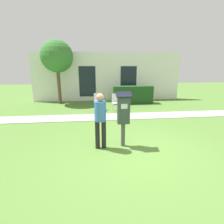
# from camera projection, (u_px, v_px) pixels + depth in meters

# --- Properties ---
(ground_plane) EXTENTS (40.00, 40.00, 0.00)m
(ground_plane) POSITION_uv_depth(u_px,v_px,m) (135.00, 153.00, 4.73)
(ground_plane) COLOR #517A33
(sidewalk) EXTENTS (12.00, 1.10, 0.02)m
(sidewalk) POSITION_uv_depth(u_px,v_px,m) (117.00, 116.00, 8.16)
(sidewalk) COLOR #A3A099
(sidewalk) RESTS_ON ground
(building_facade) EXTENTS (10.00, 0.26, 3.20)m
(building_facade) POSITION_uv_depth(u_px,v_px,m) (108.00, 77.00, 11.88)
(building_facade) COLOR white
(building_facade) RESTS_ON ground
(parking_meter) EXTENTS (0.44, 0.31, 1.59)m
(parking_meter) POSITION_uv_depth(u_px,v_px,m) (123.00, 112.00, 4.92)
(parking_meter) COLOR #4C4C4C
(parking_meter) RESTS_ON ground
(person_standing) EXTENTS (0.32, 0.32, 1.58)m
(person_standing) POSITION_uv_depth(u_px,v_px,m) (100.00, 117.00, 4.80)
(person_standing) COLOR black
(person_standing) RESTS_ON ground
(outdoor_chair_left) EXTENTS (0.44, 0.44, 0.90)m
(outdoor_chair_left) POSITION_uv_depth(u_px,v_px,m) (98.00, 100.00, 9.29)
(outdoor_chair_left) COLOR silver
(outdoor_chair_left) RESTS_ON ground
(outdoor_chair_middle) EXTENTS (0.44, 0.44, 0.90)m
(outdoor_chair_middle) POSITION_uv_depth(u_px,v_px,m) (116.00, 101.00, 9.16)
(outdoor_chair_middle) COLOR silver
(outdoor_chair_middle) RESTS_ON ground
(hedge_row) EXTENTS (2.48, 0.60, 1.10)m
(hedge_row) POSITION_uv_depth(u_px,v_px,m) (133.00, 95.00, 11.00)
(hedge_row) COLOR #1E471E
(hedge_row) RESTS_ON ground
(tree) EXTENTS (1.90, 1.90, 3.82)m
(tree) POSITION_uv_depth(u_px,v_px,m) (57.00, 57.00, 10.35)
(tree) COLOR brown
(tree) RESTS_ON ground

